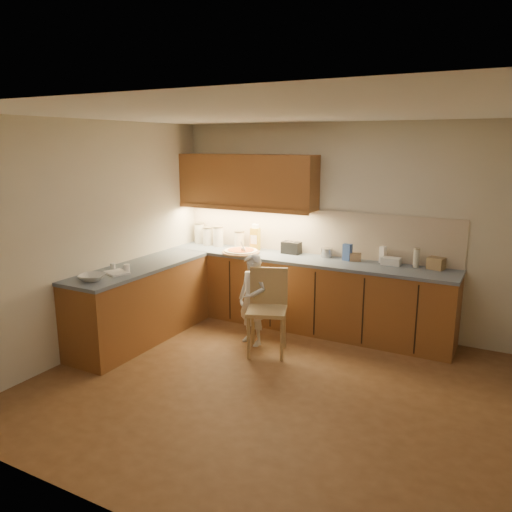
# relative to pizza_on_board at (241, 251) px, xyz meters

# --- Properties ---
(room) EXTENTS (4.54, 4.50, 2.62)m
(room) POSITION_rel_pizza_on_board_xyz_m (1.23, -1.57, 0.73)
(room) COLOR brown
(room) RESTS_ON ground
(l_counter) EXTENTS (3.77, 2.62, 0.92)m
(l_counter) POSITION_rel_pizza_on_board_xyz_m (0.30, -0.33, -0.48)
(l_counter) COLOR brown
(l_counter) RESTS_ON ground
(backsplash) EXTENTS (3.75, 0.02, 0.58)m
(backsplash) POSITION_rel_pizza_on_board_xyz_m (0.85, 0.41, 0.27)
(backsplash) COLOR beige
(backsplash) RESTS_ON l_counter
(upper_cabinets) EXTENTS (1.95, 0.36, 0.73)m
(upper_cabinets) POSITION_rel_pizza_on_board_xyz_m (-0.05, 0.25, 0.91)
(upper_cabinets) COLOR brown
(upper_cabinets) RESTS_ON ground
(pizza_on_board) EXTENTS (0.50, 0.50, 0.20)m
(pizza_on_board) POSITION_rel_pizza_on_board_xyz_m (0.00, 0.00, 0.00)
(pizza_on_board) COLOR tan
(pizza_on_board) RESTS_ON l_counter
(child) EXTENTS (0.45, 0.36, 1.09)m
(child) POSITION_rel_pizza_on_board_xyz_m (0.54, -0.67, -0.40)
(child) COLOR silver
(child) RESTS_ON ground
(wooden_chair) EXTENTS (0.56, 0.56, 0.96)m
(wooden_chair) POSITION_rel_pizza_on_board_xyz_m (0.79, -0.78, -0.39)
(wooden_chair) COLOR tan
(wooden_chair) RESTS_ON ground
(mixing_bowl) EXTENTS (0.35, 0.35, 0.07)m
(mixing_bowl) POSITION_rel_pizza_on_board_xyz_m (-0.72, -1.92, 0.01)
(mixing_bowl) COLOR silver
(mixing_bowl) RESTS_ON l_counter
(canister_a) EXTENTS (0.15, 0.15, 0.30)m
(canister_a) POSITION_rel_pizza_on_board_xyz_m (-0.87, 0.31, 0.13)
(canister_a) COLOR silver
(canister_a) RESTS_ON l_counter
(canister_b) EXTENTS (0.15, 0.15, 0.26)m
(canister_b) POSITION_rel_pizza_on_board_xyz_m (-0.68, 0.25, 0.11)
(canister_b) COLOR white
(canister_b) RESTS_ON l_counter
(canister_c) EXTENTS (0.15, 0.15, 0.29)m
(canister_c) POSITION_rel_pizza_on_board_xyz_m (-0.51, 0.25, 0.12)
(canister_c) COLOR white
(canister_c) RESTS_ON l_counter
(canister_d) EXTENTS (0.15, 0.15, 0.24)m
(canister_d) POSITION_rel_pizza_on_board_xyz_m (-0.19, 0.30, 0.10)
(canister_d) COLOR white
(canister_d) RESTS_ON l_counter
(oil_jug) EXTENTS (0.12, 0.09, 0.36)m
(oil_jug) POSITION_rel_pizza_on_board_xyz_m (0.07, 0.26, 0.14)
(oil_jug) COLOR #B69524
(oil_jug) RESTS_ON l_counter
(toaster) EXTENTS (0.25, 0.15, 0.16)m
(toaster) POSITION_rel_pizza_on_board_xyz_m (0.60, 0.28, 0.06)
(toaster) COLOR black
(toaster) RESTS_ON l_counter
(steel_pot) EXTENTS (0.15, 0.15, 0.12)m
(steel_pot) POSITION_rel_pizza_on_board_xyz_m (1.09, 0.31, 0.04)
(steel_pot) COLOR #A1A1A5
(steel_pot) RESTS_ON l_counter
(blue_box) EXTENTS (0.12, 0.09, 0.21)m
(blue_box) POSITION_rel_pizza_on_board_xyz_m (1.38, 0.25, 0.08)
(blue_box) COLOR #335099
(blue_box) RESTS_ON l_counter
(card_box_a) EXTENTS (0.16, 0.13, 0.10)m
(card_box_a) POSITION_rel_pizza_on_board_xyz_m (1.48, 0.28, 0.03)
(card_box_a) COLOR tan
(card_box_a) RESTS_ON l_counter
(white_bottle) EXTENTS (0.08, 0.08, 0.20)m
(white_bottle) POSITION_rel_pizza_on_board_xyz_m (1.79, 0.34, 0.08)
(white_bottle) COLOR white
(white_bottle) RESTS_ON l_counter
(flat_pack) EXTENTS (0.22, 0.16, 0.09)m
(flat_pack) POSITION_rel_pizza_on_board_xyz_m (1.91, 0.28, 0.02)
(flat_pack) COLOR silver
(flat_pack) RESTS_ON l_counter
(tall_jar) EXTENTS (0.07, 0.07, 0.23)m
(tall_jar) POSITION_rel_pizza_on_board_xyz_m (2.20, 0.29, 0.09)
(tall_jar) COLOR silver
(tall_jar) RESTS_ON l_counter
(card_box_b) EXTENTS (0.21, 0.18, 0.14)m
(card_box_b) POSITION_rel_pizza_on_board_xyz_m (2.42, 0.30, 0.05)
(card_box_b) COLOR #9B7D53
(card_box_b) RESTS_ON l_counter
(dough_cloth) EXTENTS (0.32, 0.29, 0.02)m
(dough_cloth) POSITION_rel_pizza_on_board_xyz_m (-0.70, -1.58, -0.01)
(dough_cloth) COLOR white
(dough_cloth) RESTS_ON l_counter
(spice_jar_a) EXTENTS (0.06, 0.06, 0.08)m
(spice_jar_a) POSITION_rel_pizza_on_board_xyz_m (-0.86, -1.47, 0.02)
(spice_jar_a) COLOR silver
(spice_jar_a) RESTS_ON l_counter
(spice_jar_b) EXTENTS (0.09, 0.09, 0.09)m
(spice_jar_b) POSITION_rel_pizza_on_board_xyz_m (-0.64, -1.47, 0.02)
(spice_jar_b) COLOR white
(spice_jar_b) RESTS_ON l_counter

